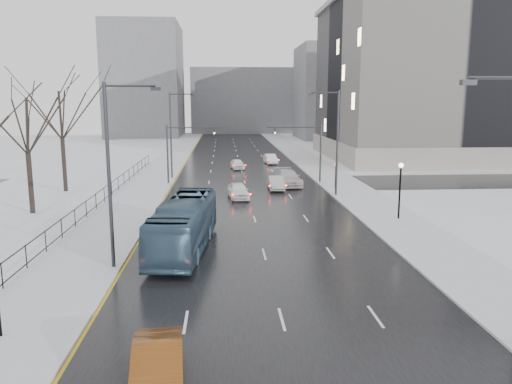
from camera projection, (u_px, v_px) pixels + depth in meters
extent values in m
cube|color=black|center=(241.00, 169.00, 67.00)|extent=(16.00, 150.00, 0.04)
cube|color=black|center=(245.00, 184.00, 55.23)|extent=(130.00, 10.00, 0.04)
cube|color=silver|center=(162.00, 169.00, 66.31)|extent=(5.00, 150.00, 0.16)
cube|color=silver|center=(318.00, 168.00, 67.67)|extent=(5.00, 150.00, 0.16)
cube|color=white|center=(90.00, 170.00, 65.70)|extent=(14.00, 150.00, 0.12)
cube|color=black|center=(78.00, 207.00, 36.47)|extent=(0.04, 70.00, 0.05)
cube|color=black|center=(79.00, 220.00, 36.65)|extent=(0.04, 70.00, 0.05)
cylinder|color=black|center=(79.00, 215.00, 36.58)|extent=(0.06, 0.06, 1.30)
cylinder|color=#2D2D33|center=(506.00, 78.00, 16.63)|extent=(2.60, 0.12, 0.12)
cube|color=#2D2D33|center=(468.00, 82.00, 16.57)|extent=(0.50, 0.25, 0.18)
cylinder|color=#2D2D33|center=(337.00, 144.00, 47.02)|extent=(0.20, 0.20, 10.00)
cylinder|color=#2D2D33|center=(325.00, 93.00, 46.07)|extent=(2.60, 0.12, 0.12)
cube|color=#2D2D33|center=(311.00, 94.00, 46.02)|extent=(0.50, 0.25, 0.18)
cylinder|color=#2D2D33|center=(109.00, 179.00, 26.30)|extent=(0.20, 0.20, 10.00)
cylinder|color=#2D2D33|center=(130.00, 86.00, 25.52)|extent=(2.60, 0.12, 0.12)
cube|color=#2D2D33|center=(156.00, 89.00, 25.63)|extent=(0.50, 0.25, 0.18)
cylinder|color=#2D2D33|center=(171.00, 136.00, 57.71)|extent=(0.20, 0.20, 10.00)
cylinder|color=#2D2D33|center=(181.00, 94.00, 56.93)|extent=(2.60, 0.12, 0.12)
cube|color=#2D2D33|center=(192.00, 95.00, 57.04)|extent=(0.50, 0.25, 0.18)
cylinder|color=black|center=(400.00, 193.00, 37.89)|extent=(0.14, 0.14, 4.00)
sphere|color=#FFE5B2|center=(401.00, 165.00, 37.51)|extent=(0.36, 0.36, 0.36)
cylinder|color=#2D2D33|center=(321.00, 154.00, 55.19)|extent=(0.20, 0.20, 6.50)
cylinder|color=#2D2D33|center=(294.00, 127.00, 54.46)|extent=(6.00, 0.12, 0.12)
imported|color=#2D2D33|center=(275.00, 133.00, 54.44)|extent=(0.15, 0.18, 0.90)
sphere|color=#19FF33|center=(275.00, 133.00, 54.29)|extent=(0.16, 0.16, 0.16)
cylinder|color=#2D2D33|center=(168.00, 155.00, 54.10)|extent=(0.20, 0.20, 6.50)
cylinder|color=#2D2D33|center=(195.00, 128.00, 53.76)|extent=(6.00, 0.12, 0.12)
imported|color=#2D2D33|center=(214.00, 133.00, 54.01)|extent=(0.15, 0.18, 0.90)
sphere|color=#19FF33|center=(214.00, 133.00, 53.86)|extent=(0.16, 0.16, 0.16)
cylinder|color=#2D2D33|center=(335.00, 176.00, 51.65)|extent=(0.06, 0.06, 2.50)
cylinder|color=white|center=(336.00, 165.00, 51.44)|extent=(0.60, 0.03, 0.60)
torus|color=#B20C0C|center=(336.00, 165.00, 51.44)|extent=(0.58, 0.06, 0.58)
cube|color=gray|center=(459.00, 82.00, 78.89)|extent=(40.00, 30.00, 24.00)
cube|color=gray|center=(454.00, 148.00, 80.78)|extent=(40.60, 30.60, 3.00)
cube|color=slate|center=(348.00, 93.00, 120.82)|extent=(24.00, 20.00, 22.00)
cube|color=slate|center=(145.00, 81.00, 126.86)|extent=(18.00, 22.00, 28.00)
cube|color=slate|center=(245.00, 101.00, 144.16)|extent=(30.00, 18.00, 18.00)
imported|color=brown|center=(158.00, 368.00, 15.63)|extent=(2.00, 4.67, 1.50)
imported|color=#38566E|center=(184.00, 225.00, 30.41)|extent=(3.78, 11.42, 3.12)
imported|color=white|center=(238.00, 191.00, 46.61)|extent=(2.23, 4.53, 1.49)
imported|color=#ABACAF|center=(276.00, 183.00, 51.22)|extent=(1.51, 4.28, 1.41)
imported|color=silver|center=(287.00, 178.00, 53.64)|extent=(2.99, 6.08, 1.70)
imported|color=white|center=(237.00, 164.00, 66.64)|extent=(2.03, 4.11, 1.35)
imported|color=white|center=(271.00, 159.00, 72.44)|extent=(1.90, 4.34, 1.39)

